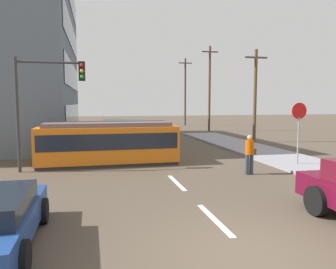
% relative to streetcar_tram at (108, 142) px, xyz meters
% --- Properties ---
extents(ground_plane, '(120.00, 120.00, 0.00)m').
position_rel_streetcar_tram_xyz_m(ground_plane, '(2.35, -0.62, -1.07)').
color(ground_plane, brown).
extents(sidewalk_curb_right, '(3.20, 36.00, 0.14)m').
position_rel_streetcar_tram_xyz_m(sidewalk_curb_right, '(9.15, -4.62, -1.00)').
color(sidewalk_curb_right, gray).
rests_on(sidewalk_curb_right, ground).
extents(lane_stripe_1, '(0.16, 2.40, 0.01)m').
position_rel_streetcar_tram_xyz_m(lane_stripe_1, '(2.35, -8.62, -1.06)').
color(lane_stripe_1, silver).
rests_on(lane_stripe_1, ground).
extents(lane_stripe_2, '(0.16, 2.40, 0.01)m').
position_rel_streetcar_tram_xyz_m(lane_stripe_2, '(2.35, -4.62, -1.06)').
color(lane_stripe_2, silver).
rests_on(lane_stripe_2, ground).
extents(lane_stripe_3, '(0.16, 2.40, 0.01)m').
position_rel_streetcar_tram_xyz_m(lane_stripe_3, '(2.35, 6.00, -1.06)').
color(lane_stripe_3, silver).
rests_on(lane_stripe_3, ground).
extents(lane_stripe_4, '(0.16, 2.40, 0.01)m').
position_rel_streetcar_tram_xyz_m(lane_stripe_4, '(2.35, 12.00, -1.06)').
color(lane_stripe_4, silver).
rests_on(lane_stripe_4, ground).
extents(streetcar_tram, '(6.74, 2.61, 2.07)m').
position_rel_streetcar_tram_xyz_m(streetcar_tram, '(0.00, 0.00, 0.00)').
color(streetcar_tram, orange).
rests_on(streetcar_tram, ground).
extents(city_bus, '(2.72, 5.81, 1.84)m').
position_rel_streetcar_tram_xyz_m(city_bus, '(1.13, 5.15, -0.01)').
color(city_bus, '#A5C1AB').
rests_on(city_bus, ground).
extents(pedestrian_crossing, '(0.51, 0.36, 1.67)m').
position_rel_streetcar_tram_xyz_m(pedestrian_crossing, '(5.70, -3.87, -0.12)').
color(pedestrian_crossing, '#2D3B49').
rests_on(pedestrian_crossing, ground).
extents(stop_sign, '(0.76, 0.07, 2.88)m').
position_rel_streetcar_tram_xyz_m(stop_sign, '(8.69, -2.83, 1.13)').
color(stop_sign, gray).
rests_on(stop_sign, sidewalk_curb_right).
extents(traffic_light_mast, '(2.93, 0.33, 4.95)m').
position_rel_streetcar_tram_xyz_m(traffic_light_mast, '(-2.70, -1.29, 2.41)').
color(traffic_light_mast, '#333333').
rests_on(traffic_light_mast, ground).
extents(utility_pole_mid, '(1.80, 0.24, 7.01)m').
position_rel_streetcar_tram_xyz_m(utility_pole_mid, '(11.30, 6.51, 2.61)').
color(utility_pole_mid, brown).
rests_on(utility_pole_mid, ground).
extents(utility_pole_far, '(1.80, 0.24, 8.98)m').
position_rel_streetcar_tram_xyz_m(utility_pole_far, '(11.36, 16.83, 3.61)').
color(utility_pole_far, brown).
rests_on(utility_pole_far, ground).
extents(utility_pole_distant, '(1.80, 0.24, 8.88)m').
position_rel_streetcar_tram_xyz_m(utility_pole_distant, '(11.23, 25.96, 3.56)').
color(utility_pole_distant, '#4A3731').
rests_on(utility_pole_distant, ground).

